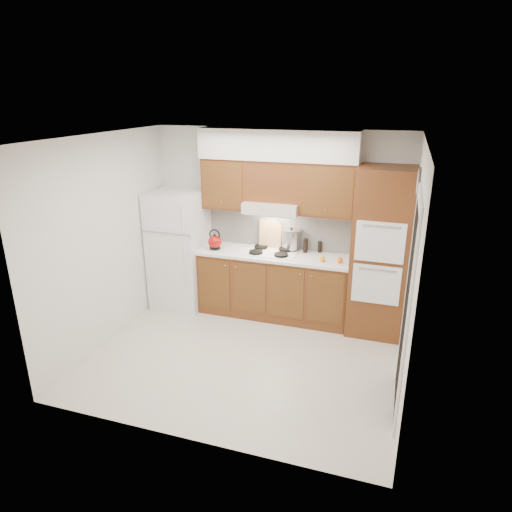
# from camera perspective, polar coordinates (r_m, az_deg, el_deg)

# --- Properties ---
(floor) EXTENTS (3.60, 3.60, 0.00)m
(floor) POSITION_cam_1_polar(r_m,az_deg,el_deg) (5.71, -1.46, -12.41)
(floor) COLOR beige
(floor) RESTS_ON ground
(ceiling) EXTENTS (3.60, 3.60, 0.00)m
(ceiling) POSITION_cam_1_polar(r_m,az_deg,el_deg) (4.86, -1.73, 14.57)
(ceiling) COLOR white
(ceiling) RESTS_ON wall_back
(wall_back) EXTENTS (3.60, 0.02, 2.60)m
(wall_back) POSITION_cam_1_polar(r_m,az_deg,el_deg) (6.50, 2.82, 4.22)
(wall_back) COLOR silver
(wall_back) RESTS_ON floor
(wall_left) EXTENTS (0.02, 3.00, 2.60)m
(wall_left) POSITION_cam_1_polar(r_m,az_deg,el_deg) (5.96, -18.16, 1.77)
(wall_left) COLOR silver
(wall_left) RESTS_ON floor
(wall_right) EXTENTS (0.02, 3.00, 2.60)m
(wall_right) POSITION_cam_1_polar(r_m,az_deg,el_deg) (4.88, 18.80, -2.22)
(wall_right) COLOR silver
(wall_right) RESTS_ON floor
(fridge) EXTENTS (0.75, 0.72, 1.72)m
(fridge) POSITION_cam_1_polar(r_m,az_deg,el_deg) (6.81, -9.54, 0.79)
(fridge) COLOR white
(fridge) RESTS_ON floor
(base_cabinets) EXTENTS (2.11, 0.60, 0.90)m
(base_cabinets) POSITION_cam_1_polar(r_m,az_deg,el_deg) (6.51, 2.21, -3.71)
(base_cabinets) COLOR brown
(base_cabinets) RESTS_ON floor
(countertop) EXTENTS (2.13, 0.62, 0.04)m
(countertop) POSITION_cam_1_polar(r_m,az_deg,el_deg) (6.33, 2.24, 0.17)
(countertop) COLOR white
(countertop) RESTS_ON base_cabinets
(backsplash) EXTENTS (2.11, 0.03, 0.56)m
(backsplash) POSITION_cam_1_polar(r_m,az_deg,el_deg) (6.51, 2.99, 3.49)
(backsplash) COLOR white
(backsplash) RESTS_ON countertop
(oven_cabinet) EXTENTS (0.70, 0.65, 2.20)m
(oven_cabinet) POSITION_cam_1_polar(r_m,az_deg,el_deg) (6.05, 15.23, 0.35)
(oven_cabinet) COLOR brown
(oven_cabinet) RESTS_ON floor
(upper_cab_left) EXTENTS (0.63, 0.33, 0.70)m
(upper_cab_left) POSITION_cam_1_polar(r_m,az_deg,el_deg) (6.45, -3.71, 9.08)
(upper_cab_left) COLOR brown
(upper_cab_left) RESTS_ON wall_back
(upper_cab_right) EXTENTS (0.73, 0.33, 0.70)m
(upper_cab_right) POSITION_cam_1_polar(r_m,az_deg,el_deg) (6.08, 9.08, 8.22)
(upper_cab_right) COLOR brown
(upper_cab_right) RESTS_ON wall_back
(range_hood) EXTENTS (0.75, 0.45, 0.15)m
(range_hood) POSITION_cam_1_polar(r_m,az_deg,el_deg) (6.23, 2.09, 6.15)
(range_hood) COLOR silver
(range_hood) RESTS_ON wall_back
(upper_cab_over_hood) EXTENTS (0.75, 0.33, 0.55)m
(upper_cab_over_hood) POSITION_cam_1_polar(r_m,az_deg,el_deg) (6.22, 2.29, 9.41)
(upper_cab_over_hood) COLOR brown
(upper_cab_over_hood) RESTS_ON range_hood
(soffit) EXTENTS (2.13, 0.36, 0.40)m
(soffit) POSITION_cam_1_polar(r_m,az_deg,el_deg) (6.12, 2.77, 13.74)
(soffit) COLOR silver
(soffit) RESTS_ON wall_back
(cooktop) EXTENTS (0.74, 0.50, 0.01)m
(cooktop) POSITION_cam_1_polar(r_m,az_deg,el_deg) (6.35, 1.86, 0.49)
(cooktop) COLOR white
(cooktop) RESTS_ON countertop
(doorway) EXTENTS (0.02, 0.90, 2.10)m
(doorway) POSITION_cam_1_polar(r_m,az_deg,el_deg) (4.65, 18.31, -6.61)
(doorway) COLOR black
(doorway) RESTS_ON floor
(wall_clock) EXTENTS (0.02, 0.30, 0.30)m
(wall_clock) POSITION_cam_1_polar(r_m,az_deg,el_deg) (5.18, 19.68, 8.75)
(wall_clock) COLOR #3F3833
(wall_clock) RESTS_ON wall_right
(kettle) EXTENTS (0.20, 0.20, 0.19)m
(kettle) POSITION_cam_1_polar(r_m,az_deg,el_deg) (6.48, -5.17, 1.76)
(kettle) COLOR #9A0B0B
(kettle) RESTS_ON countertop
(cutting_board) EXTENTS (0.33, 0.16, 0.41)m
(cutting_board) POSITION_cam_1_polar(r_m,az_deg,el_deg) (6.50, 1.80, 2.76)
(cutting_board) COLOR tan
(cutting_board) RESTS_ON countertop
(stock_pot) EXTENTS (0.27, 0.27, 0.27)m
(stock_pot) POSITION_cam_1_polar(r_m,az_deg,el_deg) (6.42, 4.42, 2.13)
(stock_pot) COLOR #ACADB1
(stock_pot) RESTS_ON cooktop
(condiment_a) EXTENTS (0.06, 0.06, 0.20)m
(condiment_a) POSITION_cam_1_polar(r_m,az_deg,el_deg) (6.37, 4.88, 1.39)
(condiment_a) COLOR black
(condiment_a) RESTS_ON countertop
(condiment_b) EXTENTS (0.07, 0.07, 0.20)m
(condiment_b) POSITION_cam_1_polar(r_m,az_deg,el_deg) (6.36, 6.20, 1.31)
(condiment_b) COLOR black
(condiment_b) RESTS_ON countertop
(condiment_c) EXTENTS (0.06, 0.06, 0.15)m
(condiment_c) POSITION_cam_1_polar(r_m,az_deg,el_deg) (6.40, 7.97, 1.13)
(condiment_c) COLOR black
(condiment_c) RESTS_ON countertop
(orange_near) EXTENTS (0.10, 0.10, 0.08)m
(orange_near) POSITION_cam_1_polar(r_m,az_deg,el_deg) (6.05, 10.42, -0.50)
(orange_near) COLOR #FF5D0D
(orange_near) RESTS_ON countertop
(orange_far) EXTENTS (0.09, 0.09, 0.07)m
(orange_far) POSITION_cam_1_polar(r_m,az_deg,el_deg) (6.06, 8.33, -0.38)
(orange_far) COLOR orange
(orange_far) RESTS_ON countertop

